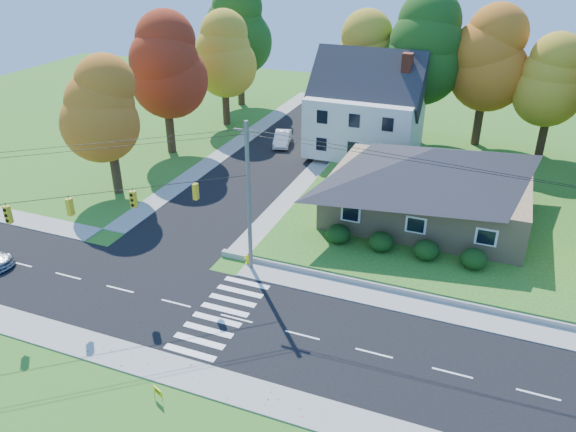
% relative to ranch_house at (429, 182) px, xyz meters
% --- Properties ---
extents(ground, '(120.00, 120.00, 0.00)m').
position_rel_ranch_house_xyz_m(ground, '(-8.00, -16.00, -3.27)').
color(ground, '#3D7923').
extents(road_main, '(90.00, 8.00, 0.02)m').
position_rel_ranch_house_xyz_m(road_main, '(-8.00, -16.00, -3.26)').
color(road_main, black).
rests_on(road_main, ground).
extents(road_cross, '(8.00, 44.00, 0.02)m').
position_rel_ranch_house_xyz_m(road_cross, '(-16.00, 10.00, -3.25)').
color(road_cross, black).
rests_on(road_cross, ground).
extents(sidewalk_north, '(90.00, 2.00, 0.08)m').
position_rel_ranch_house_xyz_m(sidewalk_north, '(-8.00, -11.00, -3.23)').
color(sidewalk_north, '#9C9A90').
rests_on(sidewalk_north, ground).
extents(sidewalk_south, '(90.00, 2.00, 0.08)m').
position_rel_ranch_house_xyz_m(sidewalk_south, '(-8.00, -21.00, -3.23)').
color(sidewalk_south, '#9C9A90').
rests_on(sidewalk_south, ground).
extents(lawn, '(30.00, 30.00, 0.50)m').
position_rel_ranch_house_xyz_m(lawn, '(5.00, 5.00, -3.02)').
color(lawn, '#3D7923').
rests_on(lawn, ground).
extents(ranch_house, '(14.60, 10.60, 5.40)m').
position_rel_ranch_house_xyz_m(ranch_house, '(0.00, 0.00, 0.00)').
color(ranch_house, tan).
rests_on(ranch_house, lawn).
extents(colonial_house, '(10.40, 8.40, 9.60)m').
position_rel_ranch_house_xyz_m(colonial_house, '(-7.96, 12.00, 1.32)').
color(colonial_house, silver).
rests_on(colonial_house, lawn).
extents(hedge_row, '(10.70, 1.70, 1.27)m').
position_rel_ranch_house_xyz_m(hedge_row, '(-0.50, -6.20, -2.13)').
color(hedge_row, '#163A10').
rests_on(hedge_row, lawn).
extents(traffic_infrastructure, '(38.10, 10.66, 10.00)m').
position_rel_ranch_house_xyz_m(traffic_infrastructure, '(-8.15, -14.65, 1.88)').
color(traffic_infrastructure, '#666059').
rests_on(traffic_infrastructure, ground).
extents(tree_lot_0, '(6.72, 6.72, 12.51)m').
position_rel_ranch_house_xyz_m(tree_lot_0, '(-10.00, 18.00, 5.04)').
color(tree_lot_0, '#3F2A19').
rests_on(tree_lot_0, lawn).
extents(tree_lot_1, '(7.84, 7.84, 14.60)m').
position_rel_ranch_house_xyz_m(tree_lot_1, '(-4.00, 17.00, 6.35)').
color(tree_lot_1, '#3F2A19').
rests_on(tree_lot_1, lawn).
extents(tree_lot_2, '(7.28, 7.28, 13.56)m').
position_rel_ranch_house_xyz_m(tree_lot_2, '(2.00, 18.00, 5.70)').
color(tree_lot_2, '#3F2A19').
rests_on(tree_lot_2, lawn).
extents(tree_lot_3, '(6.16, 6.16, 11.47)m').
position_rel_ranch_house_xyz_m(tree_lot_3, '(8.00, 17.00, 4.39)').
color(tree_lot_3, '#3F2A19').
rests_on(tree_lot_3, lawn).
extents(tree_west_0, '(6.16, 6.16, 11.47)m').
position_rel_ranch_house_xyz_m(tree_west_0, '(-25.00, -4.00, 3.89)').
color(tree_west_0, '#3F2A19').
rests_on(tree_west_0, ground).
extents(tree_west_1, '(7.28, 7.28, 13.56)m').
position_rel_ranch_house_xyz_m(tree_west_1, '(-26.00, 6.00, 5.20)').
color(tree_west_1, '#3F2A19').
rests_on(tree_west_1, ground).
extents(tree_west_2, '(6.72, 6.72, 12.51)m').
position_rel_ranch_house_xyz_m(tree_west_2, '(-25.00, 16.00, 4.54)').
color(tree_west_2, '#3F2A19').
rests_on(tree_west_2, ground).
extents(tree_west_3, '(7.84, 7.84, 14.60)m').
position_rel_ranch_house_xyz_m(tree_west_3, '(-27.00, 24.00, 5.85)').
color(tree_west_3, '#3F2A19').
rests_on(tree_west_3, ground).
extents(white_car, '(2.55, 4.51, 1.41)m').
position_rel_ranch_house_xyz_m(white_car, '(-16.49, 11.86, -2.54)').
color(white_car, silver).
rests_on(white_car, road_cross).
extents(fire_hydrant, '(0.40, 0.31, 0.70)m').
position_rel_ranch_house_xyz_m(fire_hydrant, '(-9.94, -10.41, -2.93)').
color(fire_hydrant, '#FAEE09').
rests_on(fire_hydrant, ground).
extents(yard_sign, '(0.54, 0.26, 0.72)m').
position_rel_ranch_house_xyz_m(yard_sign, '(-8.67, -22.92, -2.75)').
color(yard_sign, black).
rests_on(yard_sign, ground).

